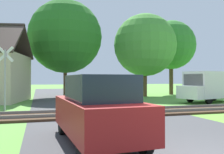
{
  "coord_description": "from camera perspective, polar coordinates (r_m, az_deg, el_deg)",
  "views": [
    {
      "loc": [
        -3.21,
        -4.22,
        1.67
      ],
      "look_at": [
        0.5,
        8.27,
        1.8
      ],
      "focal_mm": 40.0,
      "sensor_mm": 36.0,
      "label": 1
    }
  ],
  "objects": [
    {
      "name": "tree_right",
      "position": [
        25.08,
        7.56,
        7.23
      ],
      "size": [
        6.16,
        6.16,
        8.16
      ],
      "color": "#513823",
      "rests_on": "ground"
    },
    {
      "name": "parked_car",
      "position": [
        6.57,
        -3.34,
        -7.36
      ],
      "size": [
        1.87,
        4.09,
        1.78
      ],
      "rotation": [
        0.0,
        0.0,
        0.06
      ],
      "color": "maroon",
      "rests_on": "ground"
    },
    {
      "name": "tree_center",
      "position": [
        24.23,
        -10.64,
        9.05
      ],
      "size": [
        6.89,
        6.89,
        9.16
      ],
      "color": "#513823",
      "rests_on": "ground"
    },
    {
      "name": "crossing_sign_far",
      "position": [
        14.6,
        -23.23,
        0.79
      ],
      "size": [
        0.85,
        0.26,
        3.48
      ],
      "rotation": [
        0.0,
        0.0,
        -0.27
      ],
      "color": "#9E9EA5",
      "rests_on": "ground"
    },
    {
      "name": "mail_truck",
      "position": [
        19.67,
        21.5,
        -1.79
      ],
      "size": [
        5.23,
        3.21,
        2.24
      ],
      "rotation": [
        0.0,
        0.0,
        1.87
      ],
      "color": "white",
      "rests_on": "ground"
    },
    {
      "name": "rail_track",
      "position": [
        12.04,
        -0.93,
        -8.27
      ],
      "size": [
        60.0,
        2.6,
        0.22
      ],
      "color": "#422D1E",
      "rests_on": "ground"
    },
    {
      "name": "tree_far",
      "position": [
        28.66,
        13.35,
        7.09
      ],
      "size": [
        5.4,
        5.4,
        8.2
      ],
      "color": "#513823",
      "rests_on": "ground"
    },
    {
      "name": "road_asphalt",
      "position": [
        7.19,
        10.81,
        -13.96
      ],
      "size": [
        7.23,
        80.0,
        0.01
      ],
      "primitive_type": "cube",
      "color": "#424244",
      "rests_on": "ground"
    }
  ]
}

